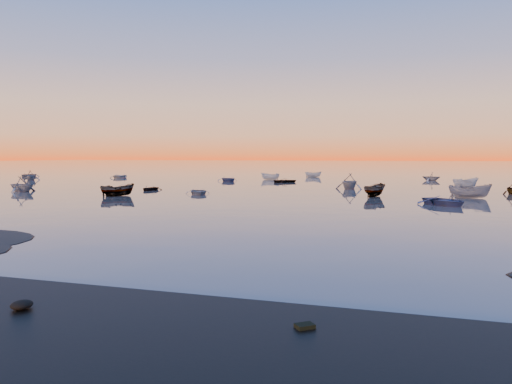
% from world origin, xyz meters
% --- Properties ---
extents(ground, '(600.00, 600.00, 0.00)m').
position_xyz_m(ground, '(0.00, 100.00, 0.00)').
color(ground, '#675D56').
rests_on(ground, ground).
extents(moored_fleet, '(124.00, 58.00, 1.20)m').
position_xyz_m(moored_fleet, '(0.00, 53.00, 0.00)').
color(moored_fleet, silver).
rests_on(moored_fleet, ground).
extents(boat_near_left, '(4.12, 3.21, 0.96)m').
position_xyz_m(boat_near_left, '(-5.71, 34.03, 0.00)').
color(boat_near_left, slate).
rests_on(boat_near_left, ground).
extents(boat_near_center, '(1.82, 4.17, 1.43)m').
position_xyz_m(boat_near_center, '(22.64, 37.91, 0.00)').
color(boat_near_center, slate).
rests_on(boat_near_center, ground).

